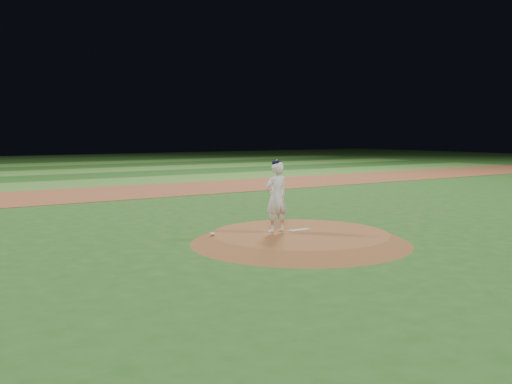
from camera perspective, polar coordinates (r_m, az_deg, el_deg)
ground at (r=14.36m, az=4.43°, el=-5.07°), size 120.00×120.00×0.00m
infield_dirt_band at (r=26.70m, az=-14.39°, el=-0.08°), size 70.00×6.00×0.02m
outfield_stripe_0 at (r=31.93m, az=-17.65°, el=0.79°), size 70.00×5.00×0.02m
outfield_stripe_1 at (r=36.74m, az=-19.80°, el=1.36°), size 70.00×5.00×0.02m
outfield_stripe_2 at (r=41.61m, az=-21.45°, el=1.80°), size 70.00×5.00×0.02m
outfield_stripe_3 at (r=46.50m, az=-22.75°, el=2.15°), size 70.00×5.00×0.02m
outfield_stripe_4 at (r=51.41m, az=-23.81°, el=2.43°), size 70.00×5.00×0.02m
pitchers_mound at (r=14.34m, az=4.44°, el=-4.58°), size 5.50×5.50×0.25m
pitching_rubber at (r=14.60m, az=4.34°, el=-3.83°), size 0.58×0.17×0.03m
rosin_bag at (r=13.94m, az=-4.39°, el=-4.20°), size 0.13×0.13×0.07m
pitcher_on_mound at (r=14.25m, az=2.04°, el=-0.48°), size 0.67×0.46×1.82m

